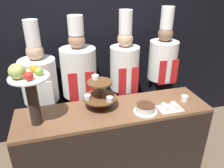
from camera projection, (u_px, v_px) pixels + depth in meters
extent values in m
cube|color=black|center=(95.00, 40.00, 2.91)|extent=(10.00, 0.06, 2.80)
cube|color=black|center=(114.00, 144.00, 2.50)|extent=(2.03, 0.55, 0.86)
cube|color=brown|center=(114.00, 111.00, 2.31)|extent=(2.03, 0.55, 0.03)
cylinder|color=brown|center=(100.00, 106.00, 2.34)|extent=(0.16, 0.16, 0.02)
cylinder|color=brown|center=(100.00, 95.00, 2.28)|extent=(0.04, 0.04, 0.30)
cylinder|color=brown|center=(100.00, 97.00, 2.29)|extent=(0.36, 0.36, 0.02)
cylinder|color=brown|center=(100.00, 82.00, 2.22)|extent=(0.26, 0.26, 0.02)
cylinder|color=silver|center=(103.00, 89.00, 2.40)|extent=(0.07, 0.07, 0.04)
cylinder|color=red|center=(103.00, 90.00, 2.40)|extent=(0.06, 0.06, 0.03)
cylinder|color=silver|center=(87.00, 97.00, 2.24)|extent=(0.07, 0.07, 0.04)
cylinder|color=gold|center=(87.00, 98.00, 2.24)|extent=(0.06, 0.06, 0.03)
cylinder|color=silver|center=(110.00, 99.00, 2.20)|extent=(0.07, 0.07, 0.04)
cylinder|color=green|center=(110.00, 100.00, 2.20)|extent=(0.06, 0.06, 0.03)
cylinder|color=white|center=(95.00, 77.00, 2.27)|extent=(0.07, 0.07, 0.04)
cylinder|color=#2D231E|center=(33.00, 102.00, 1.97)|extent=(0.10, 0.10, 0.47)
cylinder|color=white|center=(29.00, 77.00, 1.87)|extent=(0.35, 0.35, 0.01)
sphere|color=#84B742|center=(39.00, 71.00, 1.87)|extent=(0.08, 0.08, 0.08)
sphere|color=orange|center=(34.00, 69.00, 1.93)|extent=(0.08, 0.08, 0.08)
sphere|color=orange|center=(22.00, 70.00, 1.89)|extent=(0.07, 0.07, 0.07)
sphere|color=#ADC160|center=(17.00, 71.00, 1.79)|extent=(0.13, 0.13, 0.13)
sphere|color=red|center=(29.00, 76.00, 1.78)|extent=(0.08, 0.08, 0.08)
cylinder|color=white|center=(145.00, 111.00, 2.25)|extent=(0.24, 0.24, 0.01)
cylinder|color=white|center=(145.00, 108.00, 2.24)|extent=(0.20, 0.20, 0.07)
cylinder|color=#472819|center=(146.00, 105.00, 2.22)|extent=(0.19, 0.19, 0.01)
cylinder|color=white|center=(185.00, 98.00, 2.45)|extent=(0.08, 0.08, 0.06)
cube|color=white|center=(170.00, 108.00, 2.31)|extent=(0.25, 0.18, 0.01)
cube|color=silver|center=(167.00, 109.00, 2.25)|extent=(0.04, 0.04, 0.04)
cube|color=silver|center=(176.00, 107.00, 2.28)|extent=(0.04, 0.04, 0.04)
cube|color=silver|center=(164.00, 105.00, 2.32)|extent=(0.04, 0.04, 0.04)
cube|color=silver|center=(173.00, 104.00, 2.34)|extent=(0.04, 0.04, 0.04)
cube|color=black|center=(47.00, 127.00, 2.83)|extent=(0.31, 0.17, 0.81)
cylinder|color=white|center=(39.00, 80.00, 2.54)|extent=(0.41, 0.41, 0.51)
cube|color=white|center=(40.00, 96.00, 2.42)|extent=(0.29, 0.01, 0.33)
sphere|color=tan|center=(35.00, 52.00, 2.39)|extent=(0.19, 0.19, 0.19)
cylinder|color=white|center=(32.00, 33.00, 2.30)|extent=(0.16, 0.16, 0.28)
cube|color=#38332D|center=(82.00, 120.00, 2.93)|extent=(0.31, 0.17, 0.83)
cylinder|color=silver|center=(79.00, 72.00, 2.63)|extent=(0.42, 0.42, 0.58)
cube|color=red|center=(82.00, 88.00, 2.50)|extent=(0.29, 0.01, 0.37)
sphere|color=#A37556|center=(77.00, 40.00, 2.46)|extent=(0.19, 0.19, 0.19)
cylinder|color=white|center=(76.00, 25.00, 2.39)|extent=(0.17, 0.17, 0.21)
cube|color=#28282D|center=(123.00, 114.00, 3.07)|extent=(0.27, 0.15, 0.84)
cylinder|color=white|center=(124.00, 68.00, 2.77)|extent=(0.36, 0.36, 0.55)
cube|color=red|center=(129.00, 81.00, 2.67)|extent=(0.25, 0.01, 0.35)
sphere|color=tan|center=(125.00, 39.00, 2.61)|extent=(0.19, 0.19, 0.19)
cylinder|color=white|center=(126.00, 22.00, 2.52)|extent=(0.16, 0.16, 0.28)
cube|color=black|center=(158.00, 106.00, 3.18)|extent=(0.28, 0.15, 0.91)
cylinder|color=white|center=(163.00, 60.00, 2.87)|extent=(0.37, 0.37, 0.51)
cube|color=red|center=(168.00, 72.00, 2.76)|extent=(0.26, 0.01, 0.32)
sphere|color=#846047|center=(166.00, 34.00, 2.72)|extent=(0.19, 0.19, 0.19)
cylinder|color=white|center=(167.00, 18.00, 2.64)|extent=(0.16, 0.16, 0.26)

